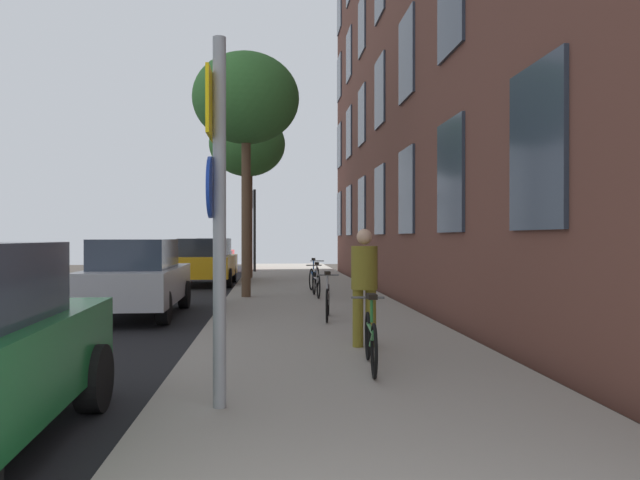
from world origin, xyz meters
TOP-DOWN VIEW (x-y plane):
  - ground_plane at (-2.40, 15.00)m, footprint 41.80×41.80m
  - road_asphalt at (-4.50, 15.00)m, footprint 7.00×38.00m
  - sidewalk at (1.10, 15.00)m, footprint 4.20×38.00m
  - sign_post at (-0.34, 3.92)m, footprint 0.16×0.60m
  - traffic_light at (-0.69, 25.82)m, footprint 0.43×0.24m
  - tree_near at (-0.49, 14.17)m, footprint 2.77×2.77m
  - tree_far at (-0.75, 21.62)m, footprint 2.91×2.91m
  - bicycle_0 at (1.33, 5.40)m, footprint 0.42×1.61m
  - bicycle_1 at (1.23, 9.76)m, footprint 0.42×1.68m
  - bicycle_2 at (1.33, 14.04)m, footprint 0.42×1.65m
  - bicycle_3 at (1.46, 16.43)m, footprint 0.55×1.62m
  - pedestrian_0 at (1.47, 6.82)m, footprint 0.48×0.48m
  - car_1 at (-2.64, 11.28)m, footprint 1.79×4.28m
  - car_2 at (-2.11, 19.61)m, footprint 1.96×4.13m
  - car_3 at (-2.58, 27.94)m, footprint 1.87×4.37m

SIDE VIEW (x-z plane):
  - ground_plane at x=-2.40m, z-range 0.00..0.00m
  - road_asphalt at x=-4.50m, z-range 0.00..0.01m
  - sidewalk at x=1.10m, z-range 0.00..0.12m
  - bicycle_0 at x=1.33m, z-range 0.02..0.92m
  - bicycle_2 at x=1.33m, z-range 0.02..0.93m
  - bicycle_1 at x=1.23m, z-range 0.02..0.93m
  - bicycle_3 at x=1.46m, z-range 0.02..0.95m
  - car_1 at x=-2.64m, z-range 0.03..1.65m
  - car_3 at x=-2.58m, z-range 0.03..1.65m
  - car_2 at x=-2.11m, z-range 0.03..1.65m
  - pedestrian_0 at x=1.47m, z-range 0.24..1.91m
  - sign_post at x=-0.34m, z-range 0.33..3.70m
  - traffic_light at x=-0.69m, z-range 0.81..4.53m
  - tree_far at x=-0.75m, z-range 1.97..8.34m
  - tree_near at x=-0.49m, z-range 2.08..8.43m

